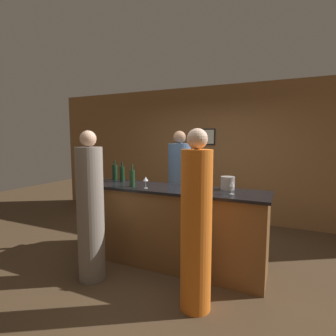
{
  "coord_description": "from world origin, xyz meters",
  "views": [
    {
      "loc": [
        1.38,
        -3.14,
        1.71
      ],
      "look_at": [
        -0.09,
        0.1,
        1.31
      ],
      "focal_mm": 28.0,
      "sensor_mm": 36.0,
      "label": 1
    }
  ],
  "objects_px": {
    "bartender": "(179,190)",
    "guest_1": "(91,211)",
    "wine_bottle_1": "(122,174)",
    "ice_bucket": "(228,183)",
    "wine_bottle_0": "(115,172)",
    "wine_bottle_2": "(132,178)",
    "guest_0": "(196,227)"
  },
  "relations": [
    {
      "from": "wine_bottle_1",
      "to": "ice_bucket",
      "type": "height_order",
      "value": "wine_bottle_1"
    },
    {
      "from": "wine_bottle_0",
      "to": "wine_bottle_2",
      "type": "relative_size",
      "value": 1.01
    },
    {
      "from": "guest_0",
      "to": "wine_bottle_0",
      "type": "bearing_deg",
      "value": 149.12
    },
    {
      "from": "wine_bottle_1",
      "to": "wine_bottle_2",
      "type": "xyz_separation_m",
      "value": [
        0.38,
        -0.32,
        0.0
      ]
    },
    {
      "from": "guest_1",
      "to": "wine_bottle_0",
      "type": "distance_m",
      "value": 1.1
    },
    {
      "from": "wine_bottle_0",
      "to": "wine_bottle_1",
      "type": "xyz_separation_m",
      "value": [
        0.19,
        -0.08,
        -0.01
      ]
    },
    {
      "from": "bartender",
      "to": "wine_bottle_1",
      "type": "distance_m",
      "value": 1.01
    },
    {
      "from": "bartender",
      "to": "ice_bucket",
      "type": "distance_m",
      "value": 1.18
    },
    {
      "from": "guest_1",
      "to": "wine_bottle_2",
      "type": "bearing_deg",
      "value": 68.79
    },
    {
      "from": "wine_bottle_2",
      "to": "wine_bottle_0",
      "type": "bearing_deg",
      "value": 145.11
    },
    {
      "from": "bartender",
      "to": "guest_1",
      "type": "xyz_separation_m",
      "value": [
        -0.51,
        -1.59,
        -0.01
      ]
    },
    {
      "from": "guest_1",
      "to": "ice_bucket",
      "type": "bearing_deg",
      "value": 32.58
    },
    {
      "from": "wine_bottle_1",
      "to": "wine_bottle_0",
      "type": "bearing_deg",
      "value": 157.88
    },
    {
      "from": "guest_1",
      "to": "wine_bottle_1",
      "type": "distance_m",
      "value": 0.98
    },
    {
      "from": "bartender",
      "to": "wine_bottle_0",
      "type": "bearing_deg",
      "value": 34.8
    },
    {
      "from": "wine_bottle_0",
      "to": "bartender",
      "type": "bearing_deg",
      "value": 34.8
    },
    {
      "from": "ice_bucket",
      "to": "wine_bottle_0",
      "type": "bearing_deg",
      "value": 177.98
    },
    {
      "from": "wine_bottle_1",
      "to": "ice_bucket",
      "type": "relative_size",
      "value": 1.68
    },
    {
      "from": "wine_bottle_2",
      "to": "wine_bottle_1",
      "type": "bearing_deg",
      "value": 139.84
    },
    {
      "from": "bartender",
      "to": "wine_bottle_2",
      "type": "xyz_separation_m",
      "value": [
        -0.28,
        -1.0,
        0.33
      ]
    },
    {
      "from": "guest_1",
      "to": "wine_bottle_0",
      "type": "height_order",
      "value": "guest_1"
    },
    {
      "from": "guest_1",
      "to": "wine_bottle_1",
      "type": "xyz_separation_m",
      "value": [
        -0.16,
        0.91,
        0.34
      ]
    },
    {
      "from": "bartender",
      "to": "guest_1",
      "type": "bearing_deg",
      "value": 72.19
    },
    {
      "from": "wine_bottle_2",
      "to": "guest_1",
      "type": "bearing_deg",
      "value": -111.21
    },
    {
      "from": "guest_1",
      "to": "guest_0",
      "type": "bearing_deg",
      "value": -1.07
    },
    {
      "from": "guest_0",
      "to": "ice_bucket",
      "type": "bearing_deg",
      "value": 83.67
    },
    {
      "from": "bartender",
      "to": "ice_bucket",
      "type": "relative_size",
      "value": 10.45
    },
    {
      "from": "guest_0",
      "to": "wine_bottle_2",
      "type": "bearing_deg",
      "value": 151.35
    },
    {
      "from": "guest_0",
      "to": "wine_bottle_2",
      "type": "height_order",
      "value": "guest_0"
    },
    {
      "from": "wine_bottle_2",
      "to": "guest_0",
      "type": "bearing_deg",
      "value": -28.65
    },
    {
      "from": "wine_bottle_1",
      "to": "bartender",
      "type": "bearing_deg",
      "value": 45.42
    },
    {
      "from": "bartender",
      "to": "guest_1",
      "type": "height_order",
      "value": "bartender"
    }
  ]
}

